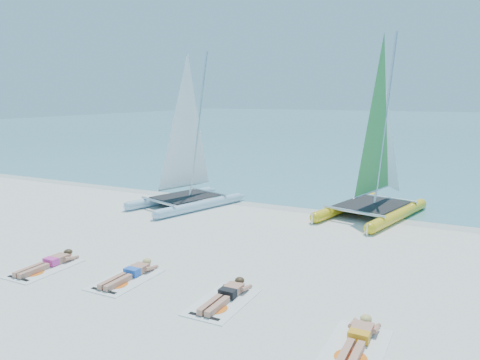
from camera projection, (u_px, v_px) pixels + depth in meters
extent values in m
plane|color=white|center=(211.00, 244.00, 13.88)|extent=(140.00, 140.00, 0.00)
cube|color=#71B1BD|center=(426.00, 125.00, 69.17)|extent=(140.00, 115.00, 0.01)
cube|color=silver|center=(281.00, 205.00, 18.71)|extent=(140.00, 1.40, 0.01)
cylinder|color=#ABD2E1|center=(171.00, 198.00, 19.23)|extent=(1.60, 4.03, 0.36)
cone|color=#ABD2E1|center=(212.00, 190.00, 20.82)|extent=(0.49, 0.61, 0.35)
cylinder|color=#ABD2E1|center=(201.00, 205.00, 17.96)|extent=(1.60, 4.03, 0.36)
cone|color=#ABD2E1|center=(242.00, 196.00, 19.55)|extent=(0.49, 0.61, 0.35)
cube|color=black|center=(185.00, 196.00, 18.56)|extent=(2.38, 2.70, 0.03)
cylinder|color=silver|center=(198.00, 124.00, 18.56)|extent=(0.41, 1.06, 5.67)
cylinder|color=yellow|center=(346.00, 206.00, 17.76)|extent=(1.46, 4.48, 0.40)
cone|color=yellow|center=(375.00, 196.00, 19.61)|extent=(0.51, 0.65, 0.38)
cylinder|color=yellow|center=(398.00, 215.00, 16.46)|extent=(1.46, 4.48, 0.40)
cone|color=yellow|center=(423.00, 203.00, 18.32)|extent=(0.51, 0.65, 0.38)
cube|color=black|center=(372.00, 204.00, 17.07)|extent=(2.48, 2.87, 0.03)
cylinder|color=silver|center=(386.00, 118.00, 17.11)|extent=(0.37, 1.17, 6.21)
cube|color=white|center=(44.00, 269.00, 11.90)|extent=(1.00, 1.85, 0.02)
cube|color=tan|center=(57.00, 259.00, 12.25)|extent=(0.36, 0.55, 0.17)
cube|color=#E5369C|center=(51.00, 261.00, 12.08)|extent=(0.37, 0.22, 0.17)
cube|color=tan|center=(31.00, 271.00, 11.56)|extent=(0.31, 0.85, 0.13)
sphere|color=tan|center=(68.00, 254.00, 12.57)|extent=(0.21, 0.21, 0.21)
ellipsoid|color=#372514|center=(68.00, 252.00, 12.57)|extent=(0.22, 0.24, 0.15)
cube|color=white|center=(126.00, 280.00, 11.19)|extent=(1.00, 1.85, 0.02)
cube|color=tan|center=(137.00, 269.00, 11.55)|extent=(0.36, 0.55, 0.17)
cube|color=blue|center=(132.00, 272.00, 11.37)|extent=(0.37, 0.22, 0.17)
cube|color=tan|center=(115.00, 282.00, 10.85)|extent=(0.31, 0.85, 0.13)
sphere|color=tan|center=(147.00, 263.00, 11.87)|extent=(0.21, 0.21, 0.21)
ellipsoid|color=#D1B962|center=(147.00, 261.00, 11.87)|extent=(0.22, 0.24, 0.15)
cube|color=white|center=(222.00, 302.00, 9.97)|extent=(1.00, 1.85, 0.02)
cube|color=tan|center=(232.00, 290.00, 10.33)|extent=(0.36, 0.55, 0.17)
cube|color=black|center=(228.00, 293.00, 10.15)|extent=(0.37, 0.22, 0.17)
cube|color=tan|center=(214.00, 306.00, 9.63)|extent=(0.31, 0.85, 0.13)
sphere|color=tan|center=(239.00, 282.00, 10.64)|extent=(0.21, 0.21, 0.21)
ellipsoid|color=#372514|center=(240.00, 281.00, 10.65)|extent=(0.22, 0.24, 0.15)
cube|color=white|center=(355.00, 348.00, 8.15)|extent=(1.00, 1.85, 0.02)
cube|color=tan|center=(361.00, 332.00, 8.51)|extent=(0.36, 0.55, 0.17)
cube|color=orange|center=(359.00, 336.00, 8.33)|extent=(0.37, 0.22, 0.17)
cube|color=tan|center=(351.00, 355.00, 7.81)|extent=(0.31, 0.85, 0.13)
sphere|color=tan|center=(366.00, 321.00, 8.83)|extent=(0.21, 0.21, 0.21)
ellipsoid|color=#D1B962|center=(366.00, 319.00, 8.83)|extent=(0.22, 0.24, 0.15)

